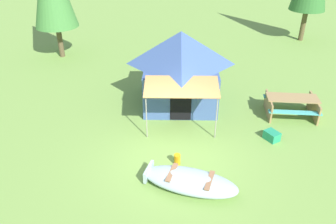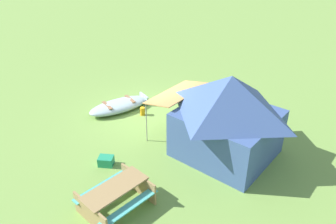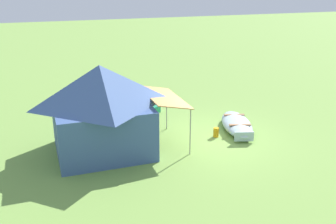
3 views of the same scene
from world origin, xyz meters
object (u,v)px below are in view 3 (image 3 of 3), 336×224
Objects in this scene: canvas_cabin_tent at (102,108)px; cooler_box at (154,109)px; fuel_can at (216,132)px; beached_rowboat at (237,124)px; picnic_table at (109,99)px.

canvas_cabin_tent reaches higher than cooler_box.
beached_rowboat is at bearing -70.76° from fuel_can.
fuel_can is at bearing -143.96° from picnic_table.
picnic_table is at bearing 46.59° from beached_rowboat.
cooler_box is (-1.07, -1.69, -0.31)m from picnic_table.
beached_rowboat is 1.08m from fuel_can.
canvas_cabin_tent is at bearing 139.67° from cooler_box.
fuel_can is at bearing 109.24° from beached_rowboat.
fuel_can is at bearing -156.23° from cooler_box.
cooler_box is at bearing 40.67° from beached_rowboat.
fuel_can is (-4.23, -3.08, -0.30)m from picnic_table.
fuel_can is (-0.36, 1.02, -0.06)m from beached_rowboat.
beached_rowboat is 8.34× the size of fuel_can.
fuel_can is (-0.08, -4.01, -1.33)m from canvas_cabin_tent.
picnic_table reaches higher than cooler_box.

